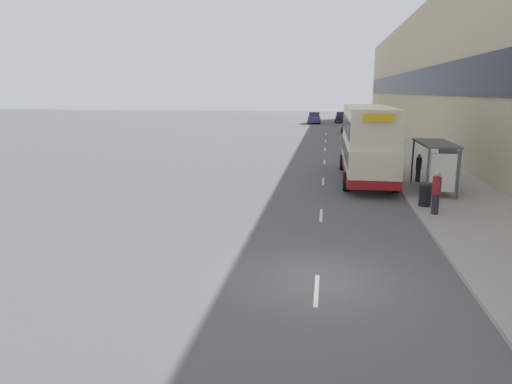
{
  "coord_description": "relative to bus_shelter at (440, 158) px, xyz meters",
  "views": [
    {
      "loc": [
        0.14,
        -12.06,
        5.16
      ],
      "look_at": [
        -4.48,
        17.58,
        -1.49
      ],
      "focal_mm": 32.0,
      "sensor_mm": 36.0,
      "label": 1
    }
  ],
  "objects": [
    {
      "name": "ground_plane",
      "position": [
        -5.77,
        -11.83,
        -1.88
      ],
      "size": [
        220.0,
        220.0,
        0.0
      ],
      "primitive_type": "plane",
      "color": "#5B595B"
    },
    {
      "name": "pavement",
      "position": [
        0.73,
        26.67,
        -1.81
      ],
      "size": [
        5.0,
        93.0,
        0.14
      ],
      "color": "#A39E93",
      "rests_on": "ground_plane"
    },
    {
      "name": "terrace_facade",
      "position": [
        4.72,
        26.67,
        4.87
      ],
      "size": [
        3.1,
        93.0,
        13.49
      ],
      "color": "#C6B793",
      "rests_on": "ground_plane"
    },
    {
      "name": "lane_mark_0",
      "position": [
        -5.77,
        -12.55,
        -1.87
      ],
      "size": [
        0.12,
        2.0,
        0.01
      ],
      "color": "silver",
      "rests_on": "ground_plane"
    },
    {
      "name": "lane_mark_1",
      "position": [
        -5.77,
        -5.0,
        -1.87
      ],
      "size": [
        0.12,
        2.0,
        0.01
      ],
      "color": "silver",
      "rests_on": "ground_plane"
    },
    {
      "name": "lane_mark_2",
      "position": [
        -5.77,
        2.56,
        -1.87
      ],
      "size": [
        0.12,
        2.0,
        0.01
      ],
      "color": "silver",
      "rests_on": "ground_plane"
    },
    {
      "name": "lane_mark_3",
      "position": [
        -5.77,
        10.11,
        -1.87
      ],
      "size": [
        0.12,
        2.0,
        0.01
      ],
      "color": "silver",
      "rests_on": "ground_plane"
    },
    {
      "name": "lane_mark_4",
      "position": [
        -5.77,
        17.67,
        -1.87
      ],
      "size": [
        0.12,
        2.0,
        0.01
      ],
      "color": "silver",
      "rests_on": "ground_plane"
    },
    {
      "name": "lane_mark_5",
      "position": [
        -5.77,
        25.22,
        -1.87
      ],
      "size": [
        0.12,
        2.0,
        0.01
      ],
      "color": "silver",
      "rests_on": "ground_plane"
    },
    {
      "name": "lane_mark_6",
      "position": [
        -5.77,
        32.77,
        -1.87
      ],
      "size": [
        0.12,
        2.0,
        0.01
      ],
      "color": "silver",
      "rests_on": "ground_plane"
    },
    {
      "name": "bus_shelter",
      "position": [
        0.0,
        0.0,
        0.0
      ],
      "size": [
        1.6,
        4.2,
        2.48
      ],
      "color": "#4C4C51",
      "rests_on": "ground_plane"
    },
    {
      "name": "double_decker_bus_near",
      "position": [
        -3.3,
        3.31,
        0.41
      ],
      "size": [
        2.85,
        10.34,
        4.3
      ],
      "color": "beige",
      "rests_on": "ground_plane"
    },
    {
      "name": "car_0",
      "position": [
        -2.89,
        34.99,
        -1.01
      ],
      "size": [
        1.98,
        3.86,
        1.77
      ],
      "color": "maroon",
      "rests_on": "ground_plane"
    },
    {
      "name": "car_1",
      "position": [
        -3.4,
        54.18,
        -0.99
      ],
      "size": [
        2.01,
        4.45,
        1.81
      ],
      "color": "black",
      "rests_on": "ground_plane"
    },
    {
      "name": "car_2",
      "position": [
        -7.8,
        51.7,
        -0.97
      ],
      "size": [
        2.03,
        4.6,
        1.84
      ],
      "rotation": [
        0.0,
        0.0,
        3.14
      ],
      "color": "navy",
      "rests_on": "ground_plane"
    },
    {
      "name": "pedestrian_at_shelter",
      "position": [
        -1.09,
        -4.54,
        -0.81
      ],
      "size": [
        0.36,
        0.36,
        1.8
      ],
      "color": "#23232D",
      "rests_on": "ground_plane"
    },
    {
      "name": "pedestrian_1",
      "position": [
        -0.48,
        2.57,
        -0.93
      ],
      "size": [
        0.31,
        0.31,
        1.58
      ],
      "color": "#23232D",
      "rests_on": "ground_plane"
    },
    {
      "name": "litter_bin",
      "position": [
        -1.22,
        -3.19,
        -1.21
      ],
      "size": [
        0.55,
        0.55,
        1.05
      ],
      "color": "black",
      "rests_on": "ground_plane"
    }
  ]
}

